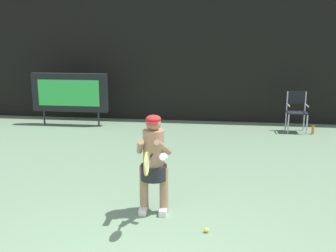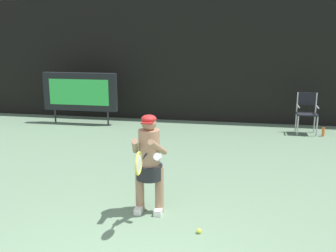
{
  "view_description": "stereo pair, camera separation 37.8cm",
  "coord_description": "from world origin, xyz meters",
  "px_view_note": "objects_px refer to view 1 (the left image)",
  "views": [
    {
      "loc": [
        0.78,
        -3.52,
        2.64
      ],
      "look_at": [
        -0.08,
        3.2,
        1.05
      ],
      "focal_mm": 42.88,
      "sensor_mm": 36.0,
      "label": 1
    },
    {
      "loc": [
        1.16,
        -3.46,
        2.64
      ],
      "look_at": [
        -0.08,
        3.2,
        1.05
      ],
      "focal_mm": 42.88,
      "sensor_mm": 36.0,
      "label": 2
    }
  ],
  "objects_px": {
    "umpire_chair": "(297,109)",
    "tennis_racket": "(147,163)",
    "tennis_ball_loose": "(206,230)",
    "water_bottle": "(313,130)",
    "tennis_player": "(154,160)",
    "scoreboard": "(70,93)"
  },
  "relations": [
    {
      "from": "tennis_player",
      "to": "scoreboard",
      "type": "bearing_deg",
      "value": 121.46
    },
    {
      "from": "scoreboard",
      "to": "tennis_ball_loose",
      "type": "relative_size",
      "value": 32.35
    },
    {
      "from": "umpire_chair",
      "to": "water_bottle",
      "type": "distance_m",
      "value": 0.69
    },
    {
      "from": "tennis_player",
      "to": "tennis_ball_loose",
      "type": "distance_m",
      "value": 1.24
    },
    {
      "from": "water_bottle",
      "to": "tennis_ball_loose",
      "type": "height_order",
      "value": "water_bottle"
    },
    {
      "from": "water_bottle",
      "to": "scoreboard",
      "type": "bearing_deg",
      "value": 177.86
    },
    {
      "from": "tennis_ball_loose",
      "to": "scoreboard",
      "type": "bearing_deg",
      "value": 124.67
    },
    {
      "from": "scoreboard",
      "to": "tennis_player",
      "type": "height_order",
      "value": "scoreboard"
    },
    {
      "from": "water_bottle",
      "to": "tennis_ball_loose",
      "type": "distance_m",
      "value": 6.31
    },
    {
      "from": "umpire_chair",
      "to": "water_bottle",
      "type": "height_order",
      "value": "umpire_chair"
    },
    {
      "from": "tennis_racket",
      "to": "tennis_ball_loose",
      "type": "xyz_separation_m",
      "value": [
        0.78,
        0.12,
        -0.95
      ]
    },
    {
      "from": "umpire_chair",
      "to": "tennis_player",
      "type": "height_order",
      "value": "tennis_player"
    },
    {
      "from": "scoreboard",
      "to": "umpire_chair",
      "type": "distance_m",
      "value": 6.35
    },
    {
      "from": "umpire_chair",
      "to": "tennis_racket",
      "type": "height_order",
      "value": "tennis_racket"
    },
    {
      "from": "tennis_racket",
      "to": "scoreboard",
      "type": "bearing_deg",
      "value": 109.28
    },
    {
      "from": "tennis_racket",
      "to": "tennis_ball_loose",
      "type": "relative_size",
      "value": 8.85
    },
    {
      "from": "tennis_player",
      "to": "tennis_racket",
      "type": "relative_size",
      "value": 2.47
    },
    {
      "from": "water_bottle",
      "to": "tennis_player",
      "type": "distance_m",
      "value": 6.27
    },
    {
      "from": "umpire_chair",
      "to": "water_bottle",
      "type": "xyz_separation_m",
      "value": [
        0.41,
        -0.24,
        -0.5
      ]
    },
    {
      "from": "tennis_racket",
      "to": "water_bottle",
      "type": "bearing_deg",
      "value": 50.42
    },
    {
      "from": "water_bottle",
      "to": "umpire_chair",
      "type": "bearing_deg",
      "value": 149.31
    },
    {
      "from": "tennis_racket",
      "to": "tennis_ball_loose",
      "type": "bearing_deg",
      "value": -0.9
    }
  ]
}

